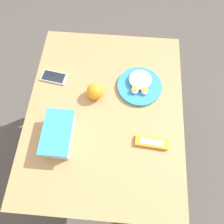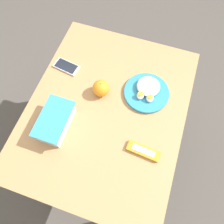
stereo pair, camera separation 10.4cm
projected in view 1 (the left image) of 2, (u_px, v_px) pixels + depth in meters
The scene contains 7 objects.
ground_plane at pixel (108, 149), 1.77m from camera, with size 10.00×10.00×0.00m, color #4C4742.
table at pixel (106, 121), 1.21m from camera, with size 0.98×0.77×0.76m.
food_container at pixel (59, 135), 0.99m from camera, with size 0.22×0.13×0.09m.
orange_fruit at pixel (95, 91), 1.08m from camera, with size 0.08×0.08×0.08m.
rice_plate at pixel (140, 84), 1.12m from camera, with size 0.23×0.23×0.05m.
candy_bar at pixel (152, 143), 1.00m from camera, with size 0.06×0.15×0.02m.
cell_phone at pixel (54, 77), 1.15m from camera, with size 0.09×0.15×0.01m.
Camera 1 is at (-0.44, -0.07, 1.74)m, focal length 35.00 mm.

